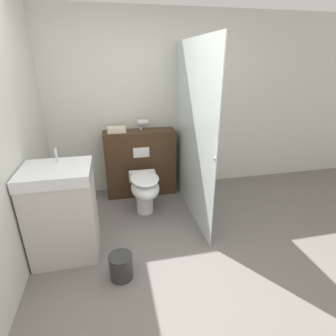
{
  "coord_description": "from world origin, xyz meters",
  "views": [
    {
      "loc": [
        -0.44,
        -1.72,
        1.87
      ],
      "look_at": [
        0.19,
        1.21,
        0.62
      ],
      "focal_mm": 28.0,
      "sensor_mm": 36.0,
      "label": 1
    }
  ],
  "objects_px": {
    "hair_drier": "(143,123)",
    "toilet": "(145,189)",
    "waste_bin": "(121,266)",
    "sink_vanity": "(63,212)"
  },
  "relations": [
    {
      "from": "hair_drier",
      "to": "sink_vanity",
      "type": "bearing_deg",
      "value": -129.17
    },
    {
      "from": "hair_drier",
      "to": "waste_bin",
      "type": "height_order",
      "value": "hair_drier"
    },
    {
      "from": "sink_vanity",
      "to": "hair_drier",
      "type": "relative_size",
      "value": 6.01
    },
    {
      "from": "waste_bin",
      "to": "toilet",
      "type": "bearing_deg",
      "value": 70.61
    },
    {
      "from": "sink_vanity",
      "to": "waste_bin",
      "type": "bearing_deg",
      "value": -41.97
    },
    {
      "from": "toilet",
      "to": "hair_drier",
      "type": "xyz_separation_m",
      "value": [
        0.09,
        0.62,
        0.71
      ]
    },
    {
      "from": "toilet",
      "to": "sink_vanity",
      "type": "relative_size",
      "value": 0.53
    },
    {
      "from": "sink_vanity",
      "to": "waste_bin",
      "type": "distance_m",
      "value": 0.78
    },
    {
      "from": "toilet",
      "to": "sink_vanity",
      "type": "distance_m",
      "value": 1.06
    },
    {
      "from": "hair_drier",
      "to": "toilet",
      "type": "bearing_deg",
      "value": -98.06
    }
  ]
}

